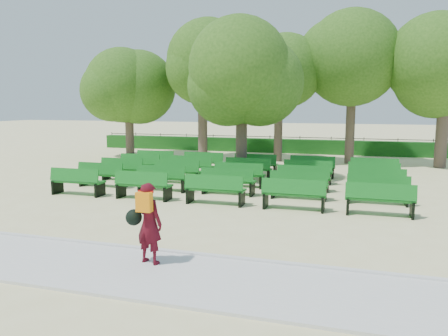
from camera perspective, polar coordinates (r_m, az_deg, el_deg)
name	(u,v)px	position (r m, az deg, el deg)	size (l,w,h in m)	color
ground	(219,194)	(15.42, -0.65, -3.46)	(120.00, 120.00, 0.00)	beige
paving	(103,268)	(8.91, -15.55, -12.46)	(30.00, 2.20, 0.06)	silver
curb	(132,248)	(9.83, -11.91, -10.21)	(30.00, 0.12, 0.10)	silver
hedge	(284,146)	(28.88, 7.80, 2.88)	(26.00, 0.70, 0.90)	#154F15
fence	(284,152)	(29.32, 7.90, 2.07)	(26.00, 0.10, 1.02)	black
tree_line	(272,160)	(25.01, 6.30, 1.03)	(21.80, 6.80, 7.04)	#35611A
bench_array	(239,184)	(16.82, 2.00, -2.13)	(1.92, 0.67, 1.20)	#136D1C
tree_among	(242,83)	(18.43, 2.33, 11.10)	(4.28, 4.28, 5.99)	brown
person	(148,222)	(8.64, -9.94, -6.95)	(0.79, 0.51, 1.60)	#490A14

